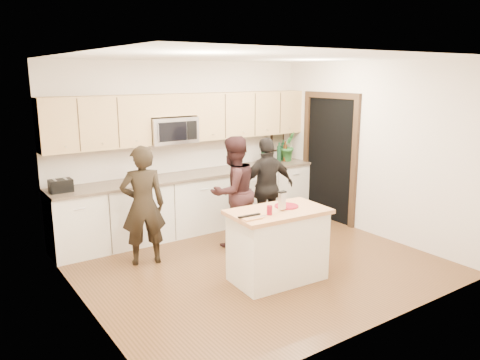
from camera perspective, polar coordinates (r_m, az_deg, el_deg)
floor at (r=6.43m, az=1.92°, el=-10.07°), size 4.50×4.50×0.00m
room_shell at (r=5.97m, az=2.04°, el=5.40°), size 4.52×4.02×2.71m
back_cabinetry at (r=7.63m, az=-5.61°, el=-2.67°), size 4.50×0.66×0.94m
upper_cabinetry at (r=7.52m, az=-6.16°, el=7.73°), size 4.50×0.33×0.75m
microwave at (r=7.35m, az=-8.35°, el=6.05°), size 0.76×0.41×0.40m
doorway at (r=8.18m, az=10.87°, el=3.15°), size 0.06×1.25×2.20m
framed_picture at (r=8.77m, az=4.56°, el=4.79°), size 0.30×0.03×0.38m
dish_towel at (r=6.98m, az=-11.75°, el=-1.55°), size 0.34×0.60×0.48m
island at (r=5.81m, az=4.62°, el=-7.86°), size 1.24×0.78×0.90m
red_plate at (r=5.80m, az=5.68°, el=-3.17°), size 0.30×0.30×0.02m
box_grater at (r=5.61m, az=5.15°, el=-2.45°), size 0.09×0.06×0.22m
drink_glass at (r=5.45m, az=3.61°, el=-3.70°), size 0.07×0.07×0.11m
cutting_board at (r=5.32m, az=1.26°, el=-4.61°), size 0.24×0.20×0.02m
tongs at (r=5.33m, az=1.14°, el=-4.36°), size 0.29×0.05×0.02m
knife at (r=5.31m, az=2.16°, el=-4.51°), size 0.21×0.03×0.01m
toaster at (r=6.76m, az=-21.01°, el=-0.65°), size 0.29×0.20×0.17m
bottle_cluster at (r=8.45m, az=4.62°, el=3.38°), size 0.76×0.29×0.38m
orchid at (r=8.61m, az=5.86°, el=4.15°), size 0.37×0.34×0.54m
woman_left at (r=6.31m, az=-11.74°, el=-3.06°), size 0.67×0.53×1.61m
woman_center at (r=6.85m, az=-0.83°, el=-1.41°), size 0.87×0.73×1.63m
woman_right at (r=7.27m, az=3.33°, el=-0.90°), size 0.96×0.50×1.56m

